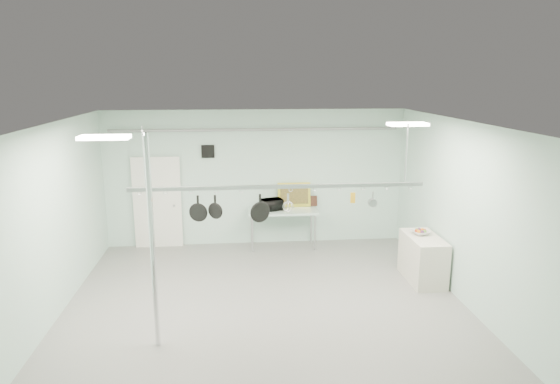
{
  "coord_description": "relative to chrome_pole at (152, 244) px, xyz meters",
  "views": [
    {
      "loc": [
        -0.51,
        -7.53,
        3.95
      ],
      "look_at": [
        0.29,
        1.0,
        1.95
      ],
      "focal_mm": 32.0,
      "sensor_mm": 36.0,
      "label": 1
    }
  ],
  "objects": [
    {
      "name": "conduit_pipe",
      "position": [
        1.7,
        4.5,
        1.15
      ],
      "size": [
        6.6,
        0.07,
        0.07
      ],
      "primitive_type": "cylinder",
      "rotation": [
        0.0,
        1.57,
        0.0
      ],
      "color": "gray",
      "rests_on": "back_wall"
    },
    {
      "name": "wall_vent",
      "position": [
        0.6,
        4.57,
        0.65
      ],
      "size": [
        0.3,
        0.04,
        0.3
      ],
      "primitive_type": "cube",
      "color": "black",
      "rests_on": "back_wall"
    },
    {
      "name": "chrome_pole",
      "position": [
        0.0,
        0.0,
        0.0
      ],
      "size": [
        0.08,
        0.08,
        3.2
      ],
      "primitive_type": "cylinder",
      "color": "silver",
      "rests_on": "floor"
    },
    {
      "name": "door",
      "position": [
        -0.6,
        4.54,
        -0.55
      ],
      "size": [
        1.1,
        0.1,
        2.2
      ],
      "primitive_type": "cube",
      "color": "silver",
      "rests_on": "floor"
    },
    {
      "name": "grater",
      "position": [
        3.13,
        0.9,
        0.39
      ],
      "size": [
        0.08,
        0.04,
        0.2
      ],
      "primitive_type": null,
      "rotation": [
        0.0,
        0.0,
        -0.36
      ],
      "color": "#B8C116",
      "rests_on": "pot_rack"
    },
    {
      "name": "skillet_left",
      "position": [
        0.6,
        0.9,
        0.27
      ],
      "size": [
        0.31,
        0.14,
        0.42
      ],
      "primitive_type": null,
      "rotation": [
        0.0,
        0.0,
        -0.26
      ],
      "color": "black",
      "rests_on": "pot_rack"
    },
    {
      "name": "pot_rack",
      "position": [
        1.9,
        0.9,
        0.63
      ],
      "size": [
        4.8,
        0.06,
        1.0
      ],
      "color": "#B7B7BC",
      "rests_on": "ceiling"
    },
    {
      "name": "saucepan",
      "position": [
        3.47,
        0.9,
        0.36
      ],
      "size": [
        0.15,
        0.11,
        0.25
      ],
      "primitive_type": null,
      "rotation": [
        0.0,
        0.0,
        0.19
      ],
      "color": "silver",
      "rests_on": "pot_rack"
    },
    {
      "name": "right_wall",
      "position": [
        5.19,
        0.6,
        0.0
      ],
      "size": [
        0.02,
        8.0,
        3.2
      ],
      "primitive_type": "cube",
      "color": "#ACCEC5",
      "rests_on": "floor"
    },
    {
      "name": "ceiling",
      "position": [
        1.7,
        0.6,
        1.59
      ],
      "size": [
        7.0,
        8.0,
        0.02
      ],
      "primitive_type": "cube",
      "color": "silver",
      "rests_on": "back_wall"
    },
    {
      "name": "prep_table",
      "position": [
        2.3,
        4.2,
        -0.77
      ],
      "size": [
        1.6,
        0.7,
        0.91
      ],
      "color": "#AAC8BB",
      "rests_on": "floor"
    },
    {
      "name": "skillet_mid",
      "position": [
        0.88,
        0.9,
        0.3
      ],
      "size": [
        0.26,
        0.19,
        0.37
      ],
      "primitive_type": null,
      "rotation": [
        0.0,
        0.0,
        -0.55
      ],
      "color": "black",
      "rests_on": "pot_rack"
    },
    {
      "name": "light_panel_left",
      "position": [
        -0.5,
        -0.2,
        1.56
      ],
      "size": [
        0.65,
        0.3,
        0.05
      ],
      "primitive_type": "cube",
      "color": "white",
      "rests_on": "ceiling"
    },
    {
      "name": "painting_large",
      "position": [
        2.6,
        4.5,
        -0.41
      ],
      "size": [
        0.78,
        0.13,
        0.58
      ],
      "primitive_type": "cube",
      "rotation": [
        -0.14,
        0.0,
        -0.0
      ],
      "color": "yellow",
      "rests_on": "prep_table"
    },
    {
      "name": "side_cabinet",
      "position": [
        4.85,
        2.0,
        -1.15
      ],
      "size": [
        0.6,
        1.2,
        0.9
      ],
      "primitive_type": "cube",
      "color": "beige",
      "rests_on": "floor"
    },
    {
      "name": "microwave",
      "position": [
        2.04,
        4.22,
        -0.56
      ],
      "size": [
        0.56,
        0.46,
        0.27
      ],
      "primitive_type": "imported",
      "rotation": [
        0.0,
        0.0,
        3.45
      ],
      "color": "black",
      "rests_on": "prep_table"
    },
    {
      "name": "light_panel_right",
      "position": [
        4.1,
        1.2,
        1.56
      ],
      "size": [
        0.65,
        0.3,
        0.05
      ],
      "primitive_type": "cube",
      "color": "white",
      "rests_on": "ceiling"
    },
    {
      "name": "skillet_right",
      "position": [
        1.6,
        0.9,
        0.25
      ],
      "size": [
        0.34,
        0.18,
        0.48
      ],
      "primitive_type": null,
      "rotation": [
        0.0,
        0.0,
        0.38
      ],
      "color": "black",
      "rests_on": "pot_rack"
    },
    {
      "name": "back_wall",
      "position": [
        1.7,
        4.59,
        0.0
      ],
      "size": [
        7.0,
        0.02,
        3.2
      ],
      "primitive_type": "cube",
      "color": "#ACCEC5",
      "rests_on": "floor"
    },
    {
      "name": "fruit_bowl",
      "position": [
        4.83,
        2.15,
        -0.66
      ],
      "size": [
        0.42,
        0.42,
        0.09
      ],
      "primitive_type": "imported",
      "rotation": [
        0.0,
        0.0,
        0.19
      ],
      "color": "silver",
      "rests_on": "side_cabinet"
    },
    {
      "name": "floor",
      "position": [
        1.7,
        0.6,
        -1.6
      ],
      "size": [
        8.0,
        8.0,
        0.0
      ],
      "primitive_type": "plane",
      "color": "gray",
      "rests_on": "ground"
    },
    {
      "name": "painting_small",
      "position": [
        3.01,
        4.5,
        -0.57
      ],
      "size": [
        0.3,
        0.1,
        0.25
      ],
      "primitive_type": "cube",
      "rotation": [
        -0.17,
        0.0,
        0.06
      ],
      "color": "#351C12",
      "rests_on": "prep_table"
    },
    {
      "name": "whisk",
      "position": [
        2.06,
        0.9,
        0.31
      ],
      "size": [
        0.23,
        0.23,
        0.35
      ],
      "primitive_type": null,
      "rotation": [
        0.0,
        0.0,
        0.44
      ],
      "color": "#A8A8AC",
      "rests_on": "pot_rack"
    },
    {
      "name": "fruit_cluster",
      "position": [
        4.83,
        2.15,
        -0.62
      ],
      "size": [
        0.24,
        0.24,
        0.09
      ],
      "primitive_type": null,
      "color": "#AA2C0F",
      "rests_on": "fruit_bowl"
    },
    {
      "name": "coffee_canister",
      "position": [
        2.2,
        4.19,
        -0.59
      ],
      "size": [
        0.16,
        0.16,
        0.21
      ],
      "primitive_type": "cylinder",
      "rotation": [
        0.0,
        0.0,
        0.06
      ],
      "color": "white",
      "rests_on": "prep_table"
    }
  ]
}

